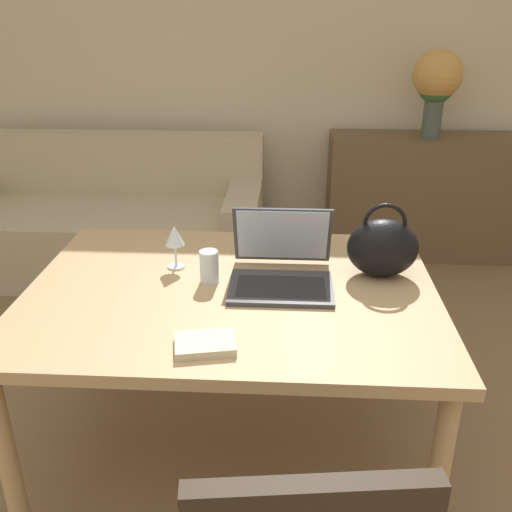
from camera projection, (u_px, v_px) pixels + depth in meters
wall_back at (269, 46)px, 3.78m from camera, size 10.00×0.06×2.70m
dining_table at (232, 308)px, 1.94m from camera, size 1.37×1.02×0.74m
couch at (109, 224)px, 3.75m from camera, size 2.00×0.90×0.82m
sideboard at (421, 197)px, 3.87m from camera, size 1.26×0.40×0.82m
laptop at (282, 262)px, 1.95m from camera, size 0.34×0.35×0.24m
drinking_glass at (209, 267)px, 1.93m from camera, size 0.06×0.06×0.11m
wine_glass at (175, 238)px, 2.02m from camera, size 0.07×0.07×0.16m
handbag at (383, 247)px, 1.96m from camera, size 0.25×0.17×0.26m
flower_vase at (437, 81)px, 3.50m from camera, size 0.30×0.30×0.54m
book at (205, 344)px, 1.58m from camera, size 0.19×0.15×0.02m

